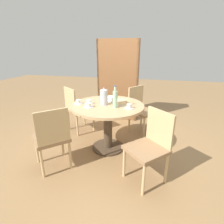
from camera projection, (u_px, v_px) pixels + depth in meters
ground_plane at (108, 148)px, 2.90m from camera, size 14.00×14.00×0.00m
dining_table at (108, 116)px, 2.70m from camera, size 1.10×1.10×0.75m
chair_a at (141, 108)px, 3.32m from camera, size 0.58×0.58×0.88m
chair_b at (77, 108)px, 3.33m from camera, size 0.59×0.59×0.88m
chair_c at (52, 137)px, 2.26m from camera, size 0.59×0.59×0.88m
chair_d at (150, 145)px, 2.07m from camera, size 0.59×0.59×0.88m
bookshelf at (118, 82)px, 3.89m from camera, size 0.88×0.28×1.74m
coffee_pot at (104, 97)px, 2.59m from camera, size 0.11×0.11×0.26m
water_bottle at (115, 99)px, 2.46m from camera, size 0.07×0.07×0.32m
cake_main at (121, 102)px, 2.64m from camera, size 0.23×0.23×0.07m
cake_second at (112, 99)px, 2.82m from camera, size 0.18×0.18×0.07m
cup_a at (89, 102)px, 2.66m from camera, size 0.14×0.14×0.07m
cup_b at (78, 102)px, 2.66m from camera, size 0.14×0.14×0.07m
cup_c at (89, 105)px, 2.51m from camera, size 0.14×0.14×0.07m
cup_d at (129, 107)px, 2.46m from camera, size 0.14×0.14×0.07m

